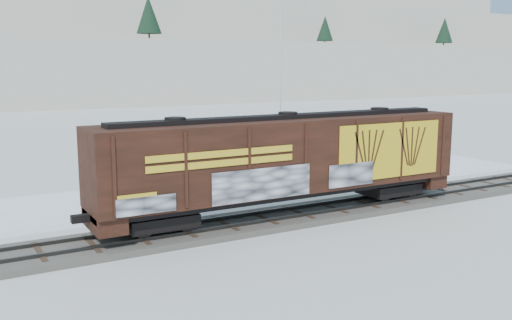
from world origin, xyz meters
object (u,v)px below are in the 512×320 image
flagpole (282,99)px  hopper_railcar (288,158)px  car_white (292,168)px  car_dark (289,167)px  car_silver (193,182)px

flagpole → hopper_railcar: bearing=-120.9°
car_white → car_dark: bearing=22.7°
car_white → car_dark: size_ratio=0.87×
car_silver → car_dark: car_dark is taller
flagpole → car_white: flagpole is taller
flagpole → car_dark: size_ratio=2.52×
hopper_railcar → flagpole: bearing=59.1°
hopper_railcar → car_white: size_ratio=4.12×
flagpole → car_white: (-1.65, -3.93, -4.23)m
car_dark → car_silver: bearing=122.6°
car_white → car_silver: bearing=109.5°
flagpole → car_silver: size_ratio=3.06×
flagpole → car_dark: flagpole is taller
car_silver → car_dark: bearing=-101.9°
car_silver → car_white: car_white is taller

